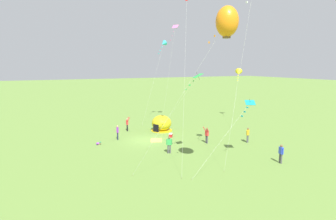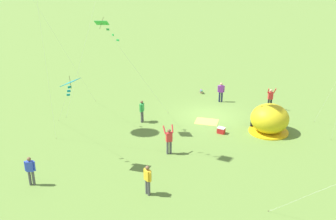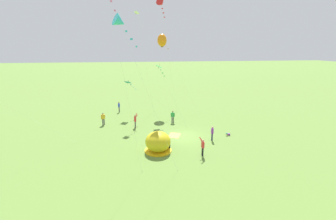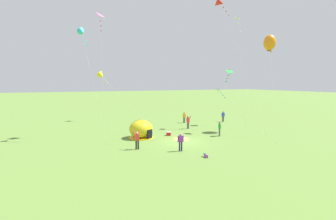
% 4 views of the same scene
% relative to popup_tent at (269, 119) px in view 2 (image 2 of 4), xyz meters
% --- Properties ---
extents(ground_plane, '(300.00, 300.00, 0.00)m').
position_rel_popup_tent_xyz_m(ground_plane, '(3.52, -3.48, -1.00)').
color(ground_plane, olive).
extents(popup_tent, '(2.81, 2.81, 2.10)m').
position_rel_popup_tent_xyz_m(popup_tent, '(0.00, 0.00, 0.00)').
color(popup_tent, gold).
rests_on(popup_tent, ground).
extents(picnic_blanket, '(2.07, 1.86, 0.01)m').
position_rel_popup_tent_xyz_m(picnic_blanket, '(3.94, -2.41, -0.99)').
color(picnic_blanket, gold).
rests_on(picnic_blanket, ground).
extents(cooler_box, '(0.64, 0.62, 0.44)m').
position_rel_popup_tent_xyz_m(cooler_box, '(3.40, -0.27, -0.78)').
color(cooler_box, red).
rests_on(cooler_box, ground).
extents(toddler_crawling, '(0.29, 0.55, 0.32)m').
position_rel_popup_tent_xyz_m(toddler_crawling, '(2.94, -8.88, -0.82)').
color(toddler_crawling, purple).
rests_on(toddler_crawling, ground).
extents(person_flying_kite, '(0.68, 0.50, 1.89)m').
position_rel_popup_tent_xyz_m(person_flying_kite, '(-1.72, -4.23, 0.00)').
color(person_flying_kite, black).
rests_on(person_flying_kite, ground).
extents(person_with_toddler, '(0.67, 0.53, 1.89)m').
position_rel_popup_tent_xyz_m(person_with_toddler, '(7.49, 2.25, 0.00)').
color(person_with_toddler, '#4C4C51').
rests_on(person_with_toddler, ground).
extents(person_far_back, '(0.58, 0.32, 1.72)m').
position_rel_popup_tent_xyz_m(person_far_back, '(1.80, -6.45, -0.03)').
color(person_far_back, '#1E2347').
rests_on(person_far_back, ground).
extents(person_strolling, '(0.38, 0.54, 1.72)m').
position_rel_popup_tent_xyz_m(person_strolling, '(8.80, -3.05, -0.03)').
color(person_strolling, '#4C4C51').
rests_on(person_strolling, ground).
extents(person_near_tent, '(0.40, 0.52, 1.72)m').
position_rel_popup_tent_xyz_m(person_near_tent, '(9.23, 6.62, -0.03)').
color(person_near_tent, '#4C4C51').
rests_on(person_near_tent, ground).
extents(person_watching_sky, '(0.59, 0.29, 1.72)m').
position_rel_popup_tent_xyz_m(person_watching_sky, '(15.47, 4.83, -0.03)').
color(person_watching_sky, '#4C4C51').
rests_on(person_watching_sky, ground).
extents(kite_teal, '(2.58, 7.87, 5.63)m').
position_rel_popup_tent_xyz_m(kite_teal, '(13.18, 2.89, 4.08)').
color(kite_teal, silver).
rests_on(kite_teal, ground).
extents(kite_green, '(5.21, 3.61, 8.13)m').
position_rel_popup_tent_xyz_m(kite_green, '(11.12, -1.56, 6.46)').
color(kite_green, silver).
rests_on(kite_green, ground).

